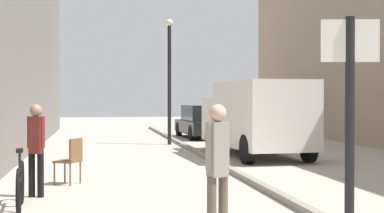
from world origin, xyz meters
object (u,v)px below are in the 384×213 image
Objects in this scene: pedestrian_mid_block at (36,144)px; delivery_van at (256,116)px; street_sign_post at (350,118)px; cafe_chair_near_window at (71,158)px; bicycle_leaning at (20,186)px; parked_car at (203,122)px; pedestrian_main_foreground at (217,162)px; lamp_post at (169,73)px.

delivery_van is at bearing 64.23° from pedestrian_mid_block.
street_sign_post reaches higher than pedestrian_mid_block.
street_sign_post reaches higher than cafe_chair_near_window.
bicycle_leaning is at bearing -132.50° from delivery_van.
parked_car is 19.17m from street_sign_post.
lamp_post is at bearing 64.36° from pedestrian_main_foreground.
delivery_van is at bearing -88.85° from street_sign_post.
bicycle_leaning is (-0.13, -1.12, -0.57)m from pedestrian_mid_block.
pedestrian_mid_block is 1.75× the size of cafe_chair_near_window.
street_sign_post is at bearing -49.02° from bicycle_leaning.
parked_car is 16.46m from bicycle_leaning.
delivery_van is (3.28, 9.63, 0.25)m from pedestrian_main_foreground.
delivery_van is 5.41m from lamp_post.
pedestrian_mid_block is 0.63× the size of street_sign_post.
delivery_van is 8.16m from parked_car.
cafe_chair_near_window is (-5.25, -4.71, -0.67)m from delivery_van.
pedestrian_main_foreground is at bearing -35.89° from street_sign_post.
street_sign_post is at bearing -90.58° from lamp_post.
cafe_chair_near_window is (-3.10, 6.19, -1.00)m from street_sign_post.
cafe_chair_near_window is at bearing 86.31° from pedestrian_mid_block.
bicycle_leaning is (-3.93, -12.02, -2.34)m from lamp_post.
bicycle_leaning is at bearing -31.89° from street_sign_post.
bicycle_leaning is 2.61m from cafe_chair_near_window.
pedestrian_mid_block is at bearing -114.53° from parked_car.
bicycle_leaning is (-5.93, -7.23, -0.84)m from delivery_van.
lamp_post is (-1.95, -3.34, 2.01)m from parked_car.
street_sign_post is (1.13, -1.26, 0.57)m from pedestrian_main_foreground.
cafe_chair_near_window is (-5.20, -12.85, -0.17)m from parked_car.
lamp_post reaches higher than cafe_chair_near_window.
lamp_post is (-2.00, 4.80, 1.50)m from delivery_van.
lamp_post is (0.16, 15.70, 1.18)m from street_sign_post.
pedestrian_main_foreground is 0.35× the size of lamp_post.
bicycle_leaning is (-2.65, 2.41, -0.59)m from pedestrian_main_foreground.
delivery_van reaches higher than parked_car.
delivery_van reaches higher than pedestrian_main_foreground.
pedestrian_mid_block is at bearing -171.02° from cafe_chair_near_window.
street_sign_post is at bearing -122.98° from cafe_chair_near_window.
cafe_chair_near_window is (-3.26, -9.50, -2.18)m from lamp_post.
pedestrian_mid_block is 11.68m from lamp_post.
pedestrian_main_foreground is 0.31× the size of delivery_van.
pedestrian_main_foreground reaches higher than cafe_chair_near_window.
pedestrian_main_foreground is at bearing -36.74° from pedestrian_mid_block.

